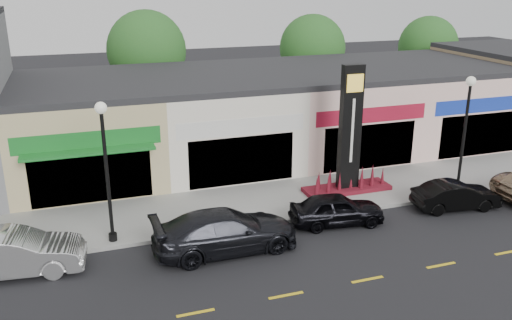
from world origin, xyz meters
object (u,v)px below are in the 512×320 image
object	(u,v)px
lamp_east_near	(466,123)
car_white_van	(13,253)
pylon_sign	(349,148)
car_black_sedan	(337,209)
lamp_west_near	(106,159)
car_black_conv	(456,196)
car_dark_sedan	(226,231)

from	to	relation	value
lamp_east_near	car_white_van	distance (m)	19.64
pylon_sign	car_black_sedan	xyz separation A→B (m)	(-2.01, -2.88, -1.61)
lamp_west_near	car_black_sedan	size ratio (longest dim) A/B	1.40
lamp_west_near	car_white_van	bearing A→B (deg)	-161.32
car_white_van	lamp_east_near	bearing A→B (deg)	-80.45
lamp_west_near	lamp_east_near	xyz separation A→B (m)	(16.00, 0.00, 0.00)
car_black_sedan	pylon_sign	bearing A→B (deg)	-27.32
car_white_van	car_black_sedan	bearing A→B (deg)	-83.99
lamp_east_near	car_black_sedan	xyz separation A→B (m)	(-7.01, -1.18, -2.81)
pylon_sign	car_black_conv	distance (m)	5.15
pylon_sign	car_dark_sedan	distance (m)	8.02
lamp_east_near	lamp_west_near	bearing A→B (deg)	180.00
pylon_sign	car_black_conv	bearing A→B (deg)	-40.58
pylon_sign	car_black_conv	xyz separation A→B (m)	(3.71, -3.18, -1.65)
lamp_west_near	car_black_sedan	bearing A→B (deg)	-7.50
pylon_sign	car_white_van	world-z (taller)	pylon_sign
car_white_van	lamp_west_near	bearing A→B (deg)	-65.18
pylon_sign	car_black_sedan	distance (m)	3.86
car_white_van	car_dark_sedan	distance (m)	7.45
lamp_east_near	car_dark_sedan	size ratio (longest dim) A/B	1.00
car_dark_sedan	car_white_van	bearing A→B (deg)	82.80
pylon_sign	lamp_west_near	bearing A→B (deg)	-171.23
car_dark_sedan	car_black_conv	world-z (taller)	car_dark_sedan
car_white_van	car_black_sedan	xyz separation A→B (m)	(12.41, -0.03, -0.12)
pylon_sign	car_black_sedan	size ratio (longest dim) A/B	1.53
car_white_van	car_black_conv	xyz separation A→B (m)	(18.12, -0.32, -0.16)
lamp_east_near	car_dark_sedan	distance (m)	12.45
car_dark_sedan	car_black_conv	distance (m)	10.73
car_black_sedan	car_black_conv	world-z (taller)	car_black_sedan
car_dark_sedan	car_black_conv	bearing A→B (deg)	-89.07
lamp_east_near	car_black_conv	xyz separation A→B (m)	(-1.29, -1.48, -2.85)
lamp_east_near	car_dark_sedan	world-z (taller)	lamp_east_near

